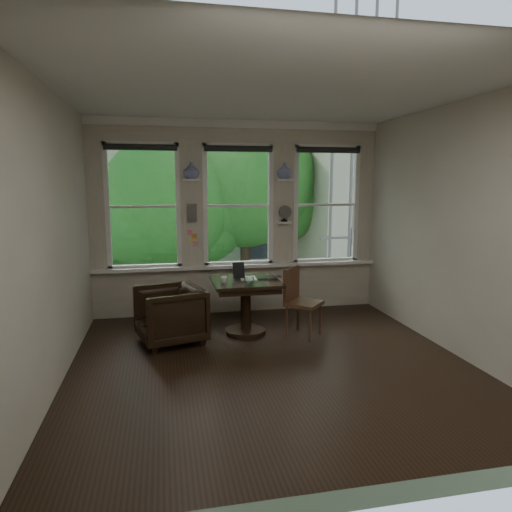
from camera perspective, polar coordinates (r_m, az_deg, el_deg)
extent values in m
plane|color=black|center=(5.41, 1.82, -13.17)|extent=(4.50, 4.50, 0.00)
plane|color=silver|center=(5.10, 2.00, 19.84)|extent=(4.50, 4.50, 0.00)
plane|color=beige|center=(7.24, -2.26, 4.73)|extent=(4.50, 0.00, 4.50)
plane|color=beige|center=(2.92, 12.24, -1.94)|extent=(4.50, 0.00, 4.50)
plane|color=beige|center=(5.02, -23.97, 2.03)|extent=(0.00, 4.50, 4.50)
plane|color=beige|center=(5.97, 23.42, 3.07)|extent=(0.00, 4.50, 4.50)
cube|color=white|center=(7.03, -8.07, 9.42)|extent=(0.26, 0.16, 0.03)
cube|color=white|center=(7.27, 3.57, 9.48)|extent=(0.26, 0.16, 0.03)
cube|color=#59544F|center=(7.08, -8.00, 5.37)|extent=(0.14, 0.06, 0.28)
imported|color=silver|center=(7.04, -8.10, 10.55)|extent=(0.24, 0.24, 0.25)
imported|color=silver|center=(7.27, 3.58, 10.57)|extent=(0.24, 0.24, 0.25)
imported|color=black|center=(6.03, -10.69, -7.23)|extent=(0.99, 0.97, 0.74)
cube|color=maroon|center=(6.01, -10.71, -6.49)|extent=(0.45, 0.45, 0.06)
imported|color=black|center=(6.24, 1.83, -2.80)|extent=(0.34, 0.23, 0.03)
imported|color=white|center=(6.04, -4.04, -2.96)|extent=(0.10, 0.10, 0.08)
imported|color=white|center=(5.92, -0.86, -3.09)|extent=(0.15, 0.15, 0.10)
cube|color=black|center=(6.29, -2.19, -1.80)|extent=(0.16, 0.08, 0.22)
cube|color=silver|center=(6.30, -0.98, -2.79)|extent=(0.24, 0.32, 0.00)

